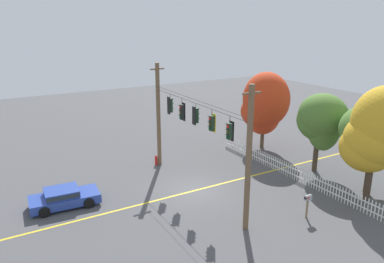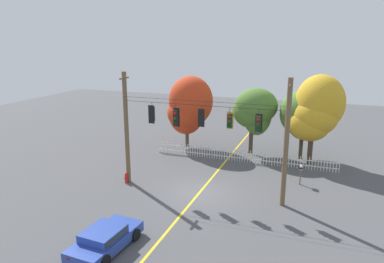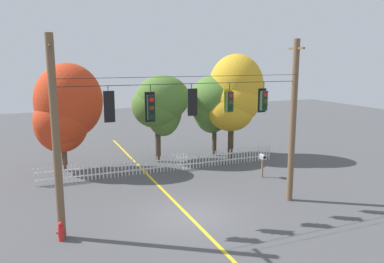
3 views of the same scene
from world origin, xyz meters
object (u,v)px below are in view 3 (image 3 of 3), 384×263
object	(u,v)px
autumn_maple_near_fence	(65,111)
roadside_mailbox	(263,158)
traffic_signal_northbound_primary	(192,102)
traffic_signal_southbound_primary	(263,101)
autumn_oak_far_east	(214,101)
traffic_signal_northbound_secondary	(151,107)
autumn_maple_far_west	(234,96)
traffic_signal_westbound_side	(229,101)
autumn_maple_mid	(161,103)
fire_hydrant	(61,231)
traffic_signal_eastbound_side	(109,106)

from	to	relation	value
autumn_maple_near_fence	roadside_mailbox	xyz separation A→B (m)	(10.73, -5.74, -2.70)
traffic_signal_northbound_primary	traffic_signal_southbound_primary	world-z (taller)	same
autumn_oak_far_east	roadside_mailbox	xyz separation A→B (m)	(0.47, -5.80, -2.89)
traffic_signal_northbound_secondary	autumn_oak_far_east	xyz separation A→B (m)	(7.52, 9.58, -1.01)
traffic_signal_northbound_primary	autumn_maple_near_fence	world-z (taller)	autumn_maple_near_fence
traffic_signal_southbound_primary	autumn_maple_far_west	world-z (taller)	autumn_maple_far_west
traffic_signal_westbound_side	autumn_maple_mid	world-z (taller)	traffic_signal_westbound_side
autumn_maple_mid	traffic_signal_southbound_primary	bearing A→B (deg)	-78.53
traffic_signal_northbound_secondary	traffic_signal_northbound_primary	xyz separation A→B (m)	(1.81, -0.02, 0.15)
roadside_mailbox	autumn_maple_near_fence	bearing A→B (deg)	151.85
traffic_signal_northbound_primary	traffic_signal_westbound_side	distance (m)	1.84
traffic_signal_southbound_primary	fire_hydrant	size ratio (longest dim) A/B	1.82
fire_hydrant	traffic_signal_eastbound_side	bearing A→B (deg)	7.17
traffic_signal_northbound_secondary	traffic_signal_northbound_primary	distance (m)	1.82
traffic_signal_eastbound_side	autumn_maple_far_west	size ratio (longest dim) A/B	0.19
traffic_signal_eastbound_side	autumn_maple_far_west	bearing A→B (deg)	39.76
traffic_signal_eastbound_side	traffic_signal_northbound_secondary	bearing A→B (deg)	0.67
traffic_signal_eastbound_side	traffic_signal_westbound_side	distance (m)	5.38
autumn_maple_mid	fire_hydrant	xyz separation A→B (m)	(-7.31, -9.93, -3.70)
autumn_oak_far_east	roadside_mailbox	bearing A→B (deg)	-85.39
traffic_signal_eastbound_side	traffic_signal_northbound_primary	world-z (taller)	same
autumn_oak_far_east	autumn_maple_far_west	world-z (taller)	autumn_maple_far_west
roadside_mailbox	traffic_signal_northbound_primary	bearing A→B (deg)	-148.38
autumn_maple_near_fence	fire_hydrant	bearing A→B (deg)	-96.32
traffic_signal_northbound_secondary	autumn_maple_far_west	distance (m)	12.15
autumn_maple_near_fence	autumn_oak_far_east	distance (m)	10.26
traffic_signal_eastbound_side	autumn_maple_mid	distance (m)	11.03
traffic_signal_southbound_primary	autumn_maple_near_fence	bearing A→B (deg)	130.66
autumn_oak_far_east	traffic_signal_eastbound_side	bearing A→B (deg)	-133.92
roadside_mailbox	traffic_signal_westbound_side	bearing A→B (deg)	-138.92
traffic_signal_westbound_side	traffic_signal_northbound_primary	bearing A→B (deg)	-179.43
traffic_signal_northbound_secondary	autumn_oak_far_east	distance (m)	12.22
autumn_maple_near_fence	autumn_maple_mid	distance (m)	6.23
autumn_maple_far_west	roadside_mailbox	world-z (taller)	autumn_maple_far_west
traffic_signal_northbound_primary	roadside_mailbox	distance (m)	8.31
fire_hydrant	roadside_mailbox	xyz separation A→B (m)	(11.82, 4.07, 0.78)
autumn_maple_mid	roadside_mailbox	world-z (taller)	autumn_maple_mid
autumn_maple_near_fence	autumn_oak_far_east	bearing A→B (deg)	0.32
fire_hydrant	roadside_mailbox	size ratio (longest dim) A/B	0.55
traffic_signal_southbound_primary	autumn_oak_far_east	xyz separation A→B (m)	(2.08, 9.58, -1.07)
traffic_signal_westbound_side	fire_hydrant	world-z (taller)	traffic_signal_westbound_side
traffic_signal_southbound_primary	autumn_oak_far_east	distance (m)	9.87
traffic_signal_eastbound_side	traffic_signal_southbound_primary	size ratio (longest dim) A/B	1.00
autumn_maple_far_west	fire_hydrant	size ratio (longest dim) A/B	9.38
autumn_oak_far_east	autumn_maple_far_west	bearing A→B (deg)	-43.62
autumn_oak_far_east	autumn_maple_mid	bearing A→B (deg)	179.18
traffic_signal_southbound_primary	autumn_maple_far_west	bearing A→B (deg)	69.82
traffic_signal_eastbound_side	traffic_signal_northbound_secondary	xyz separation A→B (m)	(1.73, 0.02, -0.12)
traffic_signal_northbound_secondary	autumn_maple_near_fence	distance (m)	9.98
autumn_oak_far_east	roadside_mailbox	size ratio (longest dim) A/B	4.18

